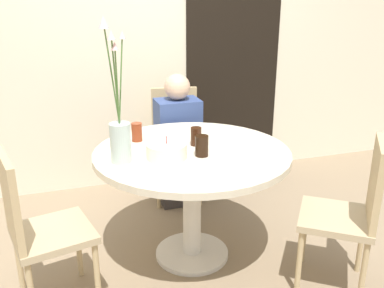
% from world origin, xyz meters
% --- Properties ---
extents(ground_plane, '(16.00, 16.00, 0.00)m').
position_xyz_m(ground_plane, '(0.00, 0.00, 0.00)').
color(ground_plane, '#89755B').
extents(wall_back, '(8.00, 0.05, 2.60)m').
position_xyz_m(wall_back, '(0.00, 1.33, 1.30)').
color(wall_back, beige).
rests_on(wall_back, ground_plane).
extents(doorway_panel, '(0.90, 0.01, 2.05)m').
position_xyz_m(doorway_panel, '(0.82, 1.30, 1.02)').
color(doorway_panel, black).
rests_on(doorway_panel, ground_plane).
extents(dining_table, '(1.20, 1.20, 0.75)m').
position_xyz_m(dining_table, '(0.00, 0.00, 0.62)').
color(dining_table, beige).
rests_on(dining_table, ground_plane).
extents(chair_near_front, '(0.46, 0.46, 0.91)m').
position_xyz_m(chair_near_front, '(0.16, 0.94, 0.52)').
color(chair_near_front, tan).
rests_on(chair_near_front, ground_plane).
extents(chair_far_back, '(0.48, 0.48, 0.91)m').
position_xyz_m(chair_far_back, '(-0.93, -0.21, 0.52)').
color(chair_far_back, tan).
rests_on(chair_far_back, ground_plane).
extents(chair_left_flank, '(0.56, 0.56, 0.91)m').
position_xyz_m(chair_left_flank, '(0.76, -0.57, 0.52)').
color(chair_left_flank, tan).
rests_on(chair_left_flank, ground_plane).
extents(birthday_cake, '(0.24, 0.24, 0.13)m').
position_xyz_m(birthday_cake, '(-0.18, -0.08, 0.79)').
color(birthday_cake, white).
rests_on(birthday_cake, dining_table).
extents(flower_vase, '(0.15, 0.19, 0.80)m').
position_xyz_m(flower_vase, '(-0.44, -0.06, 0.94)').
color(flower_vase, '#B2C6C1').
rests_on(flower_vase, dining_table).
extents(side_plate, '(0.19, 0.19, 0.01)m').
position_xyz_m(side_plate, '(0.04, -0.32, 0.75)').
color(side_plate, white).
rests_on(side_plate, dining_table).
extents(drink_glass_0, '(0.07, 0.07, 0.12)m').
position_xyz_m(drink_glass_0, '(0.05, 0.08, 0.80)').
color(drink_glass_0, '#33190C').
rests_on(drink_glass_0, dining_table).
extents(drink_glass_1, '(0.07, 0.07, 0.12)m').
position_xyz_m(drink_glass_1, '(-0.28, 0.28, 0.81)').
color(drink_glass_1, maroon).
rests_on(drink_glass_1, dining_table).
extents(drink_glass_2, '(0.08, 0.08, 0.12)m').
position_xyz_m(drink_glass_2, '(0.03, -0.11, 0.81)').
color(drink_glass_2, black).
rests_on(drink_glass_2, dining_table).
extents(person_woman, '(0.34, 0.24, 1.07)m').
position_xyz_m(person_woman, '(0.14, 0.78, 0.50)').
color(person_woman, '#383333').
rests_on(person_woman, ground_plane).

